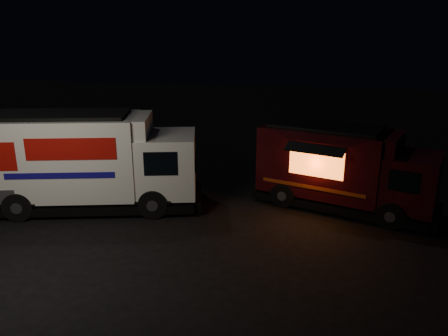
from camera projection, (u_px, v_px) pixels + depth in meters
The scene contains 3 objects.
ground at pixel (140, 231), 13.49m from camera, with size 80.00×80.00×0.00m, color black.
white_truck at pixel (93, 161), 14.95m from camera, with size 7.37×2.51×3.34m, color white, non-canonical shape.
red_truck at pixel (346, 168), 14.92m from camera, with size 6.14×2.26×2.86m, color #370A0F, non-canonical shape.
Camera 1 is at (4.92, -11.58, 5.85)m, focal length 35.00 mm.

